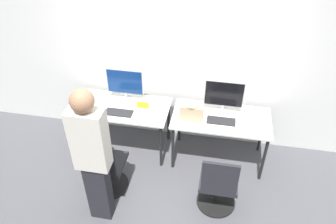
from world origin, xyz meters
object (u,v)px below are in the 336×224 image
(office_chair_right, at_px, (218,186))
(person_left, at_px, (92,154))
(monitor_right, at_px, (224,96))
(mouse_right, at_px, (242,124))
(office_chair_left, at_px, (106,169))
(handbag, at_px, (192,112))
(keyboard_right, at_px, (221,121))
(monitor_left, at_px, (125,84))
(keyboard_left, at_px, (119,113))
(mouse_left, at_px, (137,114))

(office_chair_right, bearing_deg, person_left, -165.18)
(monitor_right, distance_m, mouse_right, 0.44)
(office_chair_left, relative_size, handbag, 2.96)
(office_chair_right, relative_size, handbag, 2.96)
(office_chair_left, distance_m, keyboard_right, 1.57)
(monitor_left, xyz_separation_m, monitor_right, (1.34, -0.05, 0.00))
(keyboard_left, height_order, keyboard_right, same)
(office_chair_left, bearing_deg, handbag, 37.11)
(handbag, bearing_deg, keyboard_right, 2.94)
(keyboard_left, xyz_separation_m, person_left, (0.06, -1.04, 0.24))
(mouse_left, distance_m, person_left, 1.07)
(person_left, height_order, keyboard_right, person_left)
(monitor_right, bearing_deg, office_chair_left, -144.20)
(monitor_left, distance_m, person_left, 1.38)
(person_left, bearing_deg, mouse_right, 34.81)
(keyboard_left, xyz_separation_m, office_chair_left, (0.01, -0.67, -0.38))
(person_left, xyz_separation_m, mouse_right, (1.55, 1.08, -0.23))
(keyboard_left, height_order, handbag, handbag)
(mouse_right, distance_m, office_chair_right, 0.85)
(mouse_left, height_order, person_left, person_left)
(person_left, height_order, mouse_right, person_left)
(mouse_left, height_order, mouse_right, same)
(keyboard_right, height_order, office_chair_right, office_chair_right)
(office_chair_left, bearing_deg, mouse_right, 23.90)
(monitor_right, height_order, handbag, monitor_right)
(monitor_right, distance_m, handbag, 0.47)
(mouse_left, relative_size, office_chair_right, 0.10)
(mouse_right, bearing_deg, keyboard_left, -178.53)
(monitor_right, xyz_separation_m, mouse_right, (0.27, -0.25, -0.24))
(keyboard_right, relative_size, mouse_right, 4.05)
(monitor_left, distance_m, handbag, 1.01)
(keyboard_right, xyz_separation_m, office_chair_right, (0.04, -0.76, -0.38))
(office_chair_right, height_order, handbag, handbag)
(monitor_left, height_order, mouse_right, monitor_left)
(keyboard_left, xyz_separation_m, mouse_left, (0.24, -0.00, 0.01))
(mouse_left, distance_m, handbag, 0.72)
(monitor_right, xyz_separation_m, handbag, (-0.38, -0.24, -0.14))
(monitor_left, relative_size, handbag, 1.69)
(monitor_left, xyz_separation_m, mouse_right, (1.61, -0.30, -0.24))
(keyboard_left, distance_m, mouse_left, 0.24)
(monitor_right, relative_size, handbag, 1.69)
(handbag, bearing_deg, keyboard_left, -176.94)
(keyboard_right, distance_m, handbag, 0.40)
(monitor_left, xyz_separation_m, office_chair_right, (1.39, -1.03, -0.62))
(office_chair_right, bearing_deg, handbag, 120.14)
(monitor_right, bearing_deg, monitor_left, 177.96)
(monitor_right, height_order, mouse_right, monitor_right)
(mouse_left, xyz_separation_m, keyboard_right, (1.10, 0.07, -0.01))
(mouse_right, xyz_separation_m, handbag, (-0.65, 0.01, 0.10))
(monitor_left, relative_size, office_chair_right, 0.57)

